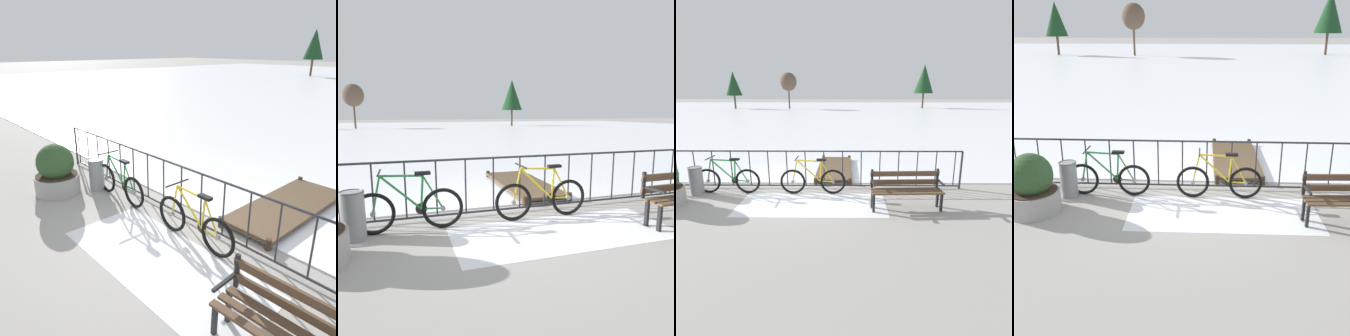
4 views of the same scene
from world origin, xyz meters
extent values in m
plane|color=#9E9991|center=(0.00, 0.00, 0.00)|extent=(160.00, 160.00, 0.00)
cube|color=white|center=(0.56, -1.20, 0.00)|extent=(3.50, 1.50, 0.01)
cylinder|color=#2D2D33|center=(0.00, 0.00, 1.05)|extent=(9.00, 0.04, 0.04)
cylinder|color=#2D2D33|center=(0.00, 0.00, 0.08)|extent=(9.00, 0.04, 0.04)
cylinder|color=#2D2D33|center=(-4.50, 0.00, 0.53)|extent=(0.06, 0.06, 1.05)
cylinder|color=#2D2D33|center=(-4.32, 0.00, 0.57)|extent=(0.03, 0.03, 0.97)
cylinder|color=#2D2D33|center=(-3.81, 0.00, 0.57)|extent=(0.03, 0.03, 0.97)
cylinder|color=#2D2D33|center=(-3.30, 0.00, 0.57)|extent=(0.03, 0.03, 0.97)
cylinder|color=#2D2D33|center=(-2.80, 0.00, 0.57)|extent=(0.03, 0.03, 0.97)
cylinder|color=#2D2D33|center=(-2.29, 0.00, 0.57)|extent=(0.03, 0.03, 0.97)
cylinder|color=#2D2D33|center=(-1.78, 0.00, 0.57)|extent=(0.03, 0.03, 0.97)
cylinder|color=#2D2D33|center=(-1.27, 0.00, 0.57)|extent=(0.03, 0.03, 0.97)
cylinder|color=#2D2D33|center=(-0.76, 0.00, 0.57)|extent=(0.03, 0.03, 0.97)
cylinder|color=#2D2D33|center=(-0.25, 0.00, 0.57)|extent=(0.03, 0.03, 0.97)
cylinder|color=#2D2D33|center=(0.25, 0.00, 0.57)|extent=(0.03, 0.03, 0.97)
cylinder|color=#2D2D33|center=(0.76, 0.00, 0.57)|extent=(0.03, 0.03, 0.97)
cylinder|color=#2D2D33|center=(1.27, 0.00, 0.57)|extent=(0.03, 0.03, 0.97)
cylinder|color=#2D2D33|center=(1.78, 0.00, 0.57)|extent=(0.03, 0.03, 0.97)
cylinder|color=#2D2D33|center=(2.29, 0.00, 0.57)|extent=(0.03, 0.03, 0.97)
torus|color=black|center=(1.03, -0.45, 0.33)|extent=(0.66, 0.06, 0.66)
cylinder|color=gray|center=(1.03, -0.45, 0.33)|extent=(0.08, 0.06, 0.08)
torus|color=black|center=(-0.02, -0.45, 0.33)|extent=(0.66, 0.06, 0.66)
cylinder|color=gray|center=(-0.02, -0.45, 0.33)|extent=(0.08, 0.06, 0.08)
cylinder|color=yellow|center=(0.71, -0.45, 0.62)|extent=(0.08, 0.04, 0.53)
cylinder|color=yellow|center=(0.40, -0.45, 0.63)|extent=(0.61, 0.04, 0.59)
cylinder|color=yellow|center=(0.42, -0.45, 0.90)|extent=(0.63, 0.04, 0.07)
cylinder|color=yellow|center=(0.86, -0.45, 0.34)|extent=(0.34, 0.03, 0.05)
cylinder|color=yellow|center=(0.88, -0.45, 0.61)|extent=(0.32, 0.03, 0.56)
cylinder|color=yellow|center=(0.04, -0.45, 0.62)|extent=(0.16, 0.03, 0.59)
cube|color=black|center=(0.73, -0.45, 0.92)|extent=(0.24, 0.10, 0.05)
cylinder|color=black|center=(0.10, -0.45, 0.96)|extent=(0.03, 0.52, 0.03)
cylinder|color=black|center=(0.69, -0.45, 0.35)|extent=(0.18, 0.02, 0.18)
torus|color=black|center=(-1.22, -0.41, 0.33)|extent=(0.66, 0.07, 0.66)
cylinder|color=gray|center=(-1.22, -0.41, 0.33)|extent=(0.08, 0.06, 0.08)
torus|color=black|center=(-2.27, -0.40, 0.33)|extent=(0.66, 0.07, 0.66)
cylinder|color=gray|center=(-2.27, -0.40, 0.33)|extent=(0.08, 0.06, 0.08)
cylinder|color=#2D843D|center=(-1.53, -0.41, 0.62)|extent=(0.08, 0.04, 0.53)
cylinder|color=#2D843D|center=(-1.85, -0.41, 0.63)|extent=(0.61, 0.04, 0.59)
cylinder|color=#2D843D|center=(-1.83, -0.41, 0.90)|extent=(0.63, 0.04, 0.07)
cylinder|color=#2D843D|center=(-1.39, -0.41, 0.34)|extent=(0.34, 0.03, 0.05)
cylinder|color=#2D843D|center=(-1.36, -0.41, 0.61)|extent=(0.32, 0.03, 0.56)
cylinder|color=#2D843D|center=(-2.20, -0.40, 0.62)|extent=(0.16, 0.03, 0.59)
cube|color=black|center=(-1.51, -0.41, 0.92)|extent=(0.24, 0.10, 0.05)
cylinder|color=black|center=(-2.14, -0.40, 0.96)|extent=(0.03, 0.52, 0.03)
cylinder|color=black|center=(-1.55, -0.41, 0.35)|extent=(0.18, 0.02, 0.18)
cube|color=brown|center=(2.74, -1.31, 0.44)|extent=(1.60, 0.17, 0.04)
cube|color=brown|center=(2.73, -1.22, 0.58)|extent=(1.60, 0.12, 0.12)
cube|color=brown|center=(2.73, -1.22, 0.78)|extent=(1.60, 0.12, 0.12)
cube|color=black|center=(1.99, -1.63, 0.22)|extent=(0.05, 0.06, 0.44)
cube|color=black|center=(1.98, -1.37, 0.22)|extent=(0.05, 0.06, 0.44)
cube|color=black|center=(1.97, -1.25, 0.67)|extent=(0.05, 0.05, 0.45)
cube|color=black|center=(1.98, -1.50, 0.64)|extent=(0.06, 0.40, 0.04)
cylinder|color=#9E9B96|center=(-2.97, -1.27, 0.21)|extent=(0.99, 0.99, 0.42)
cylinder|color=#38281E|center=(-2.97, -1.27, 0.43)|extent=(0.91, 0.91, 0.02)
sphere|color=#2D4C28|center=(-2.97, -1.27, 0.73)|extent=(0.82, 0.82, 0.82)
cylinder|color=gray|center=(-2.52, -0.51, 0.36)|extent=(0.34, 0.34, 0.72)
torus|color=#545558|center=(-2.52, -0.51, 0.72)|extent=(0.35, 0.35, 0.02)
cube|color=brown|center=(0.98, 1.77, 0.12)|extent=(1.10, 2.95, 0.06)
cylinder|color=#3C2E20|center=(0.49, 0.30, 0.10)|extent=(0.10, 0.10, 0.20)
cylinder|color=#3C2E20|center=(1.48, 0.30, 0.10)|extent=(0.10, 0.10, 0.20)
cylinder|color=#3C2E20|center=(0.49, 3.25, 0.10)|extent=(0.10, 0.10, 0.20)
cylinder|color=brown|center=(-14.75, 34.98, 1.56)|extent=(0.24, 0.24, 3.11)
cone|color=#193D1E|center=(-14.75, 34.98, 3.52)|extent=(2.21, 2.21, 3.29)
camera|label=1|loc=(3.79, -3.95, 3.10)|focal=35.00mm
camera|label=2|loc=(-1.77, -5.45, 1.85)|focal=34.16mm
camera|label=3|loc=(1.39, -7.66, 2.65)|focal=31.03mm
camera|label=4|loc=(0.16, -8.15, 3.39)|focal=44.20mm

